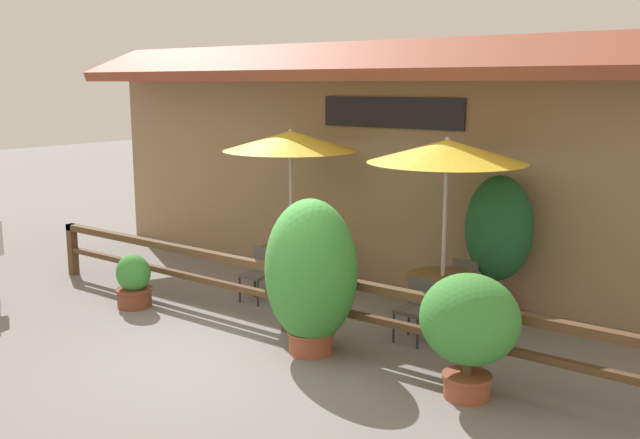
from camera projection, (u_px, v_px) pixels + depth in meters
The scene contains 15 objects.
ground_plane at pixel (237, 353), 9.37m from camera, with size 60.00×60.00×0.00m, color slate.
building_facade at pixel (400, 162), 12.18m from camera, with size 14.28×1.49×4.23m.
patio_railing at pixel (287, 284), 10.06m from camera, with size 10.40×0.14×0.95m.
patio_umbrella_near at pixel (291, 141), 11.73m from camera, with size 2.25×2.25×2.76m.
dining_table_near at pixel (291, 256), 12.10m from camera, with size 1.08×1.08×0.76m.
chair_near_streetside at pixel (259, 271), 11.54m from camera, with size 0.43×0.43×0.87m.
chair_near_wallside at pixel (323, 254), 12.68m from camera, with size 0.50×0.50×0.87m.
patio_umbrella_middle at pixel (447, 151), 9.94m from camera, with size 2.25×2.25×2.76m.
dining_table_middle at pixel (442, 286), 10.31m from camera, with size 1.08×1.08×0.76m.
chair_middle_streetside at pixel (416, 306), 9.73m from camera, with size 0.44×0.44×0.87m.
chair_middle_wallside at pixel (467, 282), 10.91m from camera, with size 0.49×0.49×0.87m.
potted_plant_tall_tropical at pixel (469, 324), 7.90m from camera, with size 1.13×1.02×1.43m.
potted_plant_broad_leaf at pixel (134, 281), 11.24m from camera, with size 0.58×0.58×0.85m.
potted_plant_small_flowering at pixel (311, 274), 9.20m from camera, with size 1.25×1.12×2.05m.
potted_plant_corner_fern at pixel (499, 232), 10.70m from camera, with size 1.02×0.92×2.15m.
Camera 1 is at (6.20, -6.43, 3.49)m, focal length 40.00 mm.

